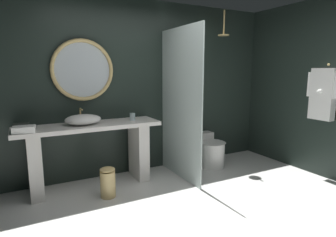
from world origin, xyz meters
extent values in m
plane|color=silver|center=(0.00, 0.00, 0.00)|extent=(5.76, 5.76, 0.00)
cube|color=#1E2823|center=(0.00, 1.90, 1.30)|extent=(4.80, 0.10, 2.60)
cube|color=#1E2823|center=(2.35, 0.76, 1.30)|extent=(0.10, 2.47, 2.60)
cube|color=silver|center=(-0.82, 1.56, 0.84)|extent=(1.87, 0.53, 0.05)
cube|color=silver|center=(-1.51, 1.56, 0.40)|extent=(0.16, 0.45, 0.81)
cube|color=silver|center=(-0.13, 1.56, 0.40)|extent=(0.16, 0.45, 0.81)
ellipsoid|color=white|center=(-0.89, 1.58, 0.93)|extent=(0.46, 0.38, 0.13)
cylinder|color=tan|center=(-0.89, 1.75, 0.96)|extent=(0.02, 0.02, 0.20)
cylinder|color=tan|center=(-0.89, 1.68, 1.05)|extent=(0.02, 0.14, 0.02)
cylinder|color=silver|center=(-0.21, 1.57, 0.92)|extent=(0.08, 0.08, 0.10)
cube|color=#282D28|center=(-1.62, 1.54, 0.91)|extent=(0.17, 0.10, 0.09)
torus|color=tan|center=(-0.82, 1.81, 1.57)|extent=(0.84, 0.05, 0.84)
cylinder|color=#B2BCC1|center=(-0.82, 1.82, 1.57)|extent=(0.76, 0.01, 0.76)
cube|color=silver|center=(0.42, 1.30, 1.08)|extent=(0.02, 1.11, 2.16)
cylinder|color=tan|center=(1.35, 1.53, 2.31)|extent=(0.02, 0.02, 0.37)
cylinder|color=tan|center=(1.35, 1.53, 2.12)|extent=(0.18, 0.18, 0.02)
sphere|color=tan|center=(2.28, 0.35, 1.65)|extent=(0.04, 0.04, 0.04)
cube|color=white|center=(2.21, 0.35, 1.23)|extent=(0.12, 0.34, 0.73)
cylinder|color=white|center=(2.21, 0.54, 1.36)|extent=(0.10, 0.10, 0.35)
sphere|color=white|center=(2.13, 0.35, 1.27)|extent=(0.07, 0.07, 0.07)
cylinder|color=white|center=(1.11, 1.43, 0.20)|extent=(0.40, 0.40, 0.40)
ellipsoid|color=white|center=(1.11, 1.43, 0.41)|extent=(0.42, 0.46, 0.02)
cube|color=white|center=(1.11, 1.72, 0.36)|extent=(0.36, 0.19, 0.31)
cylinder|color=tan|center=(-0.72, 1.13, 0.17)|extent=(0.19, 0.19, 0.33)
ellipsoid|color=tan|center=(-0.72, 1.13, 0.36)|extent=(0.19, 0.19, 0.06)
cube|color=white|center=(-1.59, 1.40, 0.90)|extent=(0.26, 0.20, 0.07)
camera|label=1|loc=(-1.60, -2.14, 1.57)|focal=29.95mm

